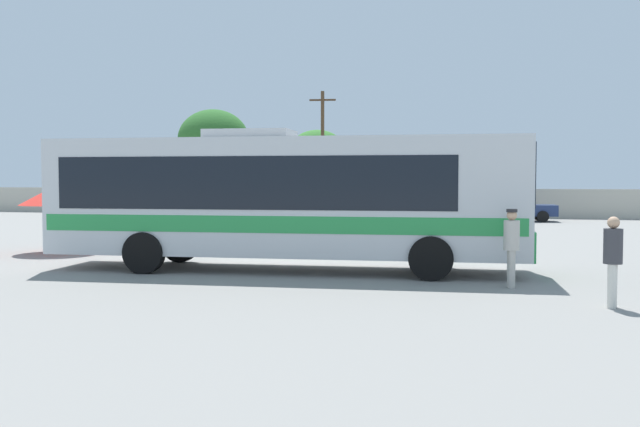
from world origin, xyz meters
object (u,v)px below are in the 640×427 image
Objects in this scene: utility_pole_near at (323,150)px; vendor_umbrella_secondary_red at (60,195)px; attendant_by_bus_door at (511,243)px; parked_car_leftmost_black at (216,206)px; parked_car_second_red at (311,206)px; passenger_waiting_on_apron at (613,256)px; parked_car_rightmost_dark_blue at (515,208)px; coach_bus_silver_green at (280,196)px; roadside_tree_left at (214,140)px; parked_car_third_red at (419,206)px; roadside_tree_midleft at (317,156)px.

vendor_umbrella_secondary_red is at bearing -94.47° from utility_pole_near.
attendant_by_bus_door is 29.59m from parked_car_leftmost_black.
vendor_umbrella_secondary_red is 0.59× the size of parked_car_second_red.
passenger_waiting_on_apron is 27.17m from parked_car_rightmost_dark_blue.
passenger_waiting_on_apron is at bearing -25.93° from coach_bus_silver_green.
utility_pole_near is (-0.93, 6.69, 3.60)m from parked_car_second_red.
coach_bus_silver_green reaches higher than vendor_umbrella_secondary_red.
roadside_tree_left is at bearing 159.00° from parked_car_rightmost_dark_blue.
parked_car_leftmost_black is 1.05× the size of parked_car_third_red.
passenger_waiting_on_apron is at bearing -64.52° from parked_car_second_red.
parked_car_rightmost_dark_blue is (5.37, -0.12, -0.05)m from parked_car_third_red.
vendor_umbrella_secondary_red is 0.59× the size of parked_car_third_red.
parked_car_leftmost_black is (-18.58, 26.35, -0.19)m from passenger_waiting_on_apron.
coach_bus_silver_green is 34.36m from roadside_tree_midleft.
coach_bus_silver_green is 24.44m from parked_car_rightmost_dark_blue.
parked_car_third_red reaches higher than parked_car_leftmost_black.
roadside_tree_midleft is (-14.90, 37.11, 3.15)m from passenger_waiting_on_apron.
utility_pole_near reaches higher than attendant_by_bus_door.
parked_car_second_red is 0.96× the size of parked_car_rightmost_dark_blue.
coach_bus_silver_green is 8.54m from vendor_umbrella_secondary_red.
roadside_tree_midleft is at bearing 109.04° from utility_pole_near.
vendor_umbrella_secondary_red is 25.65m from parked_car_rightmost_dark_blue.
roadside_tree_left reaches higher than parked_car_rightmost_dark_blue.
coach_bus_silver_green is 23.69m from parked_car_third_red.
attendant_by_bus_door is at bearing -16.52° from vendor_umbrella_secondary_red.
vendor_umbrella_secondary_red is 0.57× the size of parked_car_rightmost_dark_blue.
parked_car_second_red is 0.71× the size of roadside_tree_midleft.
roadside_tree_left reaches higher than attendant_by_bus_door.
parked_car_rightmost_dark_blue is (17.66, 0.80, 0.01)m from parked_car_leftmost_black.
roadside_tree_midleft is (-7.43, 33.48, 2.17)m from coach_bus_silver_green.
parked_car_leftmost_black is at bearing -126.82° from utility_pole_near.
vendor_umbrella_secondary_red is 31.04m from roadside_tree_midleft.
attendant_by_bus_door is at bearing 130.37° from passenger_waiting_on_apron.
vendor_umbrella_secondary_red is 0.56× the size of parked_car_leftmost_black.
roadside_tree_left is (-20.77, 33.40, 4.36)m from attendant_by_bus_door.
vendor_umbrella_secondary_red is (-13.90, 4.12, 0.88)m from attendant_by_bus_door.
parked_car_leftmost_black is at bearing -177.41° from parked_car_rightmost_dark_blue.
roadside_tree_left reaches higher than vendor_umbrella_secondary_red.
roadside_tree_left is at bearing 121.88° from attendant_by_bus_door.
parked_car_rightmost_dark_blue is at bearing -1.25° from parked_car_third_red.
coach_bus_silver_green is 2.03× the size of roadside_tree_midleft.
coach_bus_silver_green is 2.86× the size of parked_car_second_red.
parked_car_third_red is 18.70m from roadside_tree_left.
roadside_tree_midleft reaches higher than vendor_umbrella_secondary_red.
utility_pole_near reaches higher than parked_car_leftmost_black.
parked_car_third_red is at bearing -26.75° from roadside_tree_left.
attendant_by_bus_door is 37.59m from roadside_tree_midleft.
parked_car_third_red is (9.33, 21.11, -1.04)m from vendor_umbrella_secondary_red.
parked_car_leftmost_black is 9.19m from utility_pole_near.
parked_car_rightmost_dark_blue is at bearing 3.53° from parked_car_second_red.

